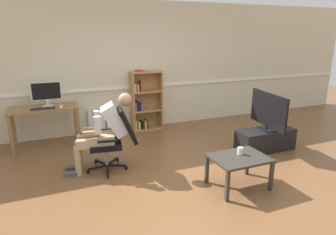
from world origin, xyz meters
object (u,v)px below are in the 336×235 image
Objects in this scene: office_chair at (116,137)px; tv_stand at (265,140)px; tv_screen at (268,111)px; drinking_glass at (240,151)px; computer_desk at (44,114)px; coffee_table at (239,161)px; imac_monitor at (46,92)px; radiator at (106,120)px; keyboard at (43,109)px; person_seated at (104,130)px; computer_mouse at (61,106)px; bookshelf at (145,102)px.

office_chair reaches higher than tv_stand.
drinking_glass is at bearing 133.53° from tv_screen.
office_chair is (0.99, -1.40, -0.11)m from computer_desk.
tv_stand is 1.43× the size of coffee_table.
imac_monitor reaches higher than radiator.
keyboard is 0.34× the size of person_seated.
person_seated is at bearing 142.00° from coffee_table.
computer_desk is 11.59× the size of drinking_glass.
drinking_glass is at bearing -44.20° from keyboard.
tv_stand is 1.04× the size of tv_screen.
office_chair reaches higher than coffee_table.
office_chair is 0.82× the size of person_seated.
computer_mouse is 3.73m from tv_stand.
imac_monitor is 5.13× the size of drinking_glass.
imac_monitor is at bearing 137.98° from computer_mouse.
office_chair is (-1.02, -1.70, -0.09)m from bookshelf.
computer_mouse is 0.08× the size of person_seated.
keyboard is 0.42× the size of office_chair.
tv_screen is at bearing 35.44° from drinking_glass.
keyboard is at bearing -155.70° from radiator.
coffee_table is at bearing -47.36° from computer_desk.
imac_monitor is 0.54× the size of office_chair.
computer_mouse is 0.10× the size of tv_screen.
tv_stand is at bearing -26.57° from imac_monitor.
computer_mouse reaches higher than radiator.
tv_stand is at bearing -25.35° from computer_mouse.
imac_monitor is at bearing 130.87° from coffee_table.
coffee_table is at bearing -67.64° from radiator.
coffee_table is (1.23, -2.99, 0.12)m from radiator.
imac_monitor reaches higher than person_seated.
coffee_table is at bearing 58.56° from office_chair.
keyboard is (-0.09, -0.22, -0.25)m from imac_monitor.
office_chair is at bearing -54.75° from computer_desk.
computer_desk reaches higher than coffee_table.
tv_screen reaches higher than keyboard.
coffee_table is (1.57, -1.23, -0.26)m from person_seated.
office_chair is 1.30× the size of coffee_table.
office_chair reaches higher than computer_desk.
bookshelf is at bearing 8.35° from computer_desk.
radiator reaches higher than coffee_table.
tv_stand is at bearing 35.48° from drinking_glass.
computer_desk is 1.58× the size of coffee_table.
person_seated is 1.16× the size of tv_screen.
radiator is 0.60× the size of person_seated.
imac_monitor is 1.29× the size of keyboard.
office_chair is at bearing -95.63° from radiator.
tv_stand is (3.63, -1.70, -0.44)m from computer_desk.
bookshelf is 2.87m from drinking_glass.
radiator is 0.69× the size of tv_screen.
drinking_glass is at bearing -48.22° from computer_mouse.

